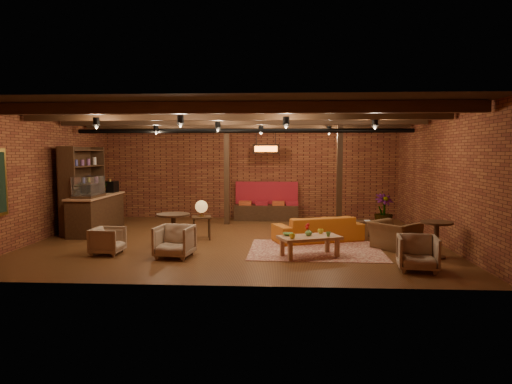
# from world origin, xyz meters

# --- Properties ---
(floor) EXTENTS (10.00, 10.00, 0.00)m
(floor) POSITION_xyz_m (0.00, 0.00, 0.00)
(floor) COLOR #412110
(floor) RESTS_ON ground
(ceiling) EXTENTS (10.00, 8.00, 0.02)m
(ceiling) POSITION_xyz_m (0.00, 0.00, 3.20)
(ceiling) COLOR black
(ceiling) RESTS_ON wall_back
(wall_back) EXTENTS (10.00, 0.02, 3.20)m
(wall_back) POSITION_xyz_m (0.00, 4.00, 1.60)
(wall_back) COLOR maroon
(wall_back) RESTS_ON ground
(wall_front) EXTENTS (10.00, 0.02, 3.20)m
(wall_front) POSITION_xyz_m (0.00, -4.00, 1.60)
(wall_front) COLOR maroon
(wall_front) RESTS_ON ground
(wall_left) EXTENTS (0.02, 8.00, 3.20)m
(wall_left) POSITION_xyz_m (-5.00, 0.00, 1.60)
(wall_left) COLOR maroon
(wall_left) RESTS_ON ground
(wall_right) EXTENTS (0.02, 8.00, 3.20)m
(wall_right) POSITION_xyz_m (5.00, 0.00, 1.60)
(wall_right) COLOR maroon
(wall_right) RESTS_ON ground
(ceiling_beams) EXTENTS (9.80, 6.40, 0.22)m
(ceiling_beams) POSITION_xyz_m (0.00, 0.00, 3.08)
(ceiling_beams) COLOR black
(ceiling_beams) RESTS_ON ceiling
(ceiling_pipe) EXTENTS (9.60, 0.12, 0.12)m
(ceiling_pipe) POSITION_xyz_m (0.00, 1.60, 2.85)
(ceiling_pipe) COLOR black
(ceiling_pipe) RESTS_ON ceiling
(post_left) EXTENTS (0.16, 0.16, 3.20)m
(post_left) POSITION_xyz_m (-0.60, 2.60, 1.60)
(post_left) COLOR black
(post_left) RESTS_ON ground
(post_right) EXTENTS (0.16, 0.16, 3.20)m
(post_right) POSITION_xyz_m (2.80, 2.00, 1.60)
(post_right) COLOR black
(post_right) RESTS_ON ground
(service_counter) EXTENTS (0.80, 2.50, 1.60)m
(service_counter) POSITION_xyz_m (-4.10, 1.00, 0.80)
(service_counter) COLOR black
(service_counter) RESTS_ON ground
(plant_counter) EXTENTS (0.35, 0.39, 0.30)m
(plant_counter) POSITION_xyz_m (-4.00, 1.20, 1.22)
(plant_counter) COLOR #337F33
(plant_counter) RESTS_ON service_counter
(shelving_hutch) EXTENTS (0.52, 2.00, 2.40)m
(shelving_hutch) POSITION_xyz_m (-4.50, 1.10, 1.20)
(shelving_hutch) COLOR black
(shelving_hutch) RESTS_ON ground
(banquette) EXTENTS (2.10, 0.70, 1.00)m
(banquette) POSITION_xyz_m (0.60, 3.55, 0.50)
(banquette) COLOR maroon
(banquette) RESTS_ON ground
(service_sign) EXTENTS (0.86, 0.06, 0.30)m
(service_sign) POSITION_xyz_m (0.60, 3.10, 2.35)
(service_sign) COLOR orange
(service_sign) RESTS_ON ceiling
(ceiling_spotlights) EXTENTS (6.40, 4.40, 0.28)m
(ceiling_spotlights) POSITION_xyz_m (0.00, 0.00, 2.86)
(ceiling_spotlights) COLOR black
(ceiling_spotlights) RESTS_ON ceiling
(rug) EXTENTS (3.05, 2.36, 0.01)m
(rug) POSITION_xyz_m (1.89, -1.11, 0.01)
(rug) COLOR maroon
(rug) RESTS_ON floor
(sofa) EXTENTS (2.36, 1.58, 0.64)m
(sofa) POSITION_xyz_m (2.03, -0.02, 0.32)
(sofa) COLOR #B25A18
(sofa) RESTS_ON floor
(coffee_table) EXTENTS (1.45, 1.08, 0.70)m
(coffee_table) POSITION_xyz_m (1.70, -1.75, 0.40)
(coffee_table) COLOR #9A6D48
(coffee_table) RESTS_ON floor
(side_table_lamp) EXTENTS (0.58, 0.58, 1.01)m
(side_table_lamp) POSITION_xyz_m (-0.95, 0.09, 0.77)
(side_table_lamp) COLOR black
(side_table_lamp) RESTS_ON floor
(round_table_left) EXTENTS (0.78, 0.78, 0.81)m
(round_table_left) POSITION_xyz_m (-1.41, -1.06, 0.55)
(round_table_left) COLOR black
(round_table_left) RESTS_ON floor
(armchair_a) EXTENTS (0.62, 0.66, 0.66)m
(armchair_a) POSITION_xyz_m (-2.72, -1.76, 0.33)
(armchair_a) COLOR #C1B295
(armchair_a) RESTS_ON floor
(armchair_b) EXTENTS (0.82, 0.78, 0.76)m
(armchair_b) POSITION_xyz_m (-1.17, -1.98, 0.38)
(armchair_b) COLOR #C1B295
(armchair_b) RESTS_ON floor
(armchair_right) EXTENTS (1.13, 1.16, 0.86)m
(armchair_right) POSITION_xyz_m (3.73, -0.86, 0.43)
(armchair_right) COLOR brown
(armchair_right) RESTS_ON floor
(side_table_book) EXTENTS (0.40, 0.40, 0.46)m
(side_table_book) POSITION_xyz_m (3.28, 0.52, 0.41)
(side_table_book) COLOR black
(side_table_book) RESTS_ON floor
(round_table_right) EXTENTS (0.66, 0.66, 0.78)m
(round_table_right) POSITION_xyz_m (4.40, -1.71, 0.52)
(round_table_right) COLOR black
(round_table_right) RESTS_ON floor
(armchair_far) EXTENTS (0.81, 0.77, 0.74)m
(armchair_far) POSITION_xyz_m (3.70, -2.79, 0.37)
(armchair_far) COLOR #C1B295
(armchair_far) RESTS_ON floor
(plant_tall) EXTENTS (2.19, 2.19, 3.04)m
(plant_tall) POSITION_xyz_m (4.13, 2.12, 1.52)
(plant_tall) COLOR #4C7F4C
(plant_tall) RESTS_ON floor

